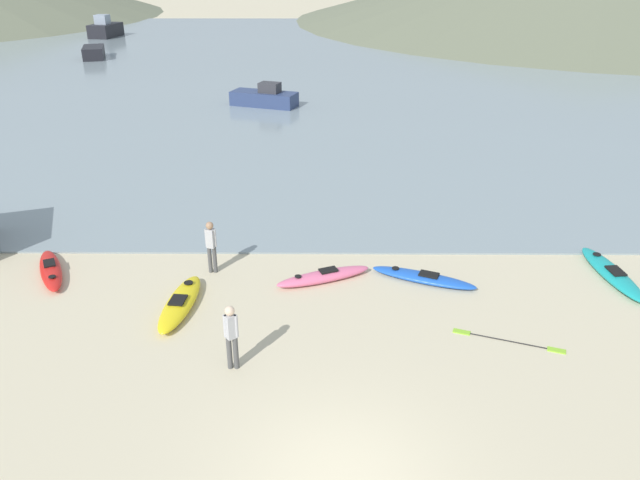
% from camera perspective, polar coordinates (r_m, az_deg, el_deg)
% --- Properties ---
extents(ground_plane, '(400.00, 400.00, 0.00)m').
position_cam_1_polar(ground_plane, '(12.62, 1.86, -20.99)').
color(ground_plane, beige).
extents(bay_water, '(160.00, 70.00, 0.06)m').
position_cam_1_polar(bay_water, '(53.89, 0.74, 15.74)').
color(bay_water, gray).
rests_on(bay_water, ground_plane).
extents(kayak_on_sand_0, '(1.82, 2.85, 0.36)m').
position_cam_1_polar(kayak_on_sand_0, '(20.70, -23.40, -2.53)').
color(kayak_on_sand_0, red).
rests_on(kayak_on_sand_0, ground_plane).
extents(kayak_on_sand_1, '(2.95, 1.66, 0.37)m').
position_cam_1_polar(kayak_on_sand_1, '(18.64, 0.34, -3.33)').
color(kayak_on_sand_1, '#E5668C').
rests_on(kayak_on_sand_1, ground_plane).
extents(kayak_on_sand_2, '(1.03, 3.11, 0.39)m').
position_cam_1_polar(kayak_on_sand_2, '(17.72, -12.67, -5.65)').
color(kayak_on_sand_2, yellow).
rests_on(kayak_on_sand_2, ground_plane).
extents(kayak_on_sand_3, '(3.17, 1.84, 0.29)m').
position_cam_1_polar(kayak_on_sand_3, '(18.91, 9.44, -3.40)').
color(kayak_on_sand_3, blue).
rests_on(kayak_on_sand_3, ground_plane).
extents(kayak_on_sand_4, '(1.07, 3.52, 0.35)m').
position_cam_1_polar(kayak_on_sand_4, '(20.79, 25.12, -2.76)').
color(kayak_on_sand_4, teal).
rests_on(kayak_on_sand_4, ground_plane).
extents(person_near_foreground, '(0.34, 0.30, 1.70)m').
position_cam_1_polar(person_near_foreground, '(14.76, -8.12, -8.44)').
color(person_near_foreground, '#4C4C4C').
rests_on(person_near_foreground, ground_plane).
extents(person_near_waterline, '(0.34, 0.26, 1.68)m').
position_cam_1_polar(person_near_waterline, '(19.07, -9.93, -0.34)').
color(person_near_waterline, '#4C4C4C').
rests_on(person_near_waterline, ground_plane).
extents(moored_boat_0, '(2.90, 4.29, 2.30)m').
position_cam_1_polar(moored_boat_0, '(74.00, -19.04, 17.77)').
color(moored_boat_0, black).
rests_on(moored_boat_0, bay_water).
extents(moored_boat_2, '(4.31, 2.75, 1.44)m').
position_cam_1_polar(moored_boat_2, '(39.53, -5.08, 12.84)').
color(moored_boat_2, navy).
rests_on(moored_boat_2, bay_water).
extents(moored_boat_3, '(4.15, 4.57, 2.24)m').
position_cam_1_polar(moored_boat_3, '(73.18, 14.69, 18.20)').
color(moored_boat_3, navy).
rests_on(moored_boat_3, bay_water).
extents(moored_boat_4, '(2.54, 3.76, 1.00)m').
position_cam_1_polar(moored_boat_4, '(60.04, -19.99, 15.82)').
color(moored_boat_4, black).
rests_on(moored_boat_4, bay_water).
extents(loose_paddle, '(2.67, 1.12, 0.03)m').
position_cam_1_polar(loose_paddle, '(16.75, 16.81, -8.82)').
color(loose_paddle, black).
rests_on(loose_paddle, ground_plane).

